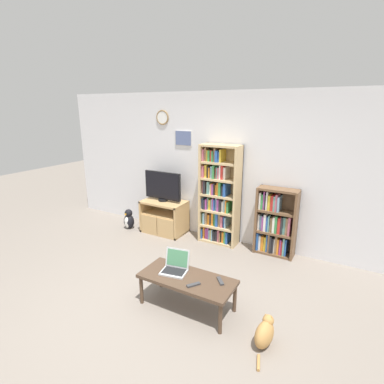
% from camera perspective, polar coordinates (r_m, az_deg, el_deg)
% --- Properties ---
extents(ground_plane, '(18.00, 18.00, 0.00)m').
position_cam_1_polar(ground_plane, '(3.88, -8.63, -21.31)').
color(ground_plane, gray).
extents(wall_back, '(7.11, 0.09, 2.60)m').
position_cam_1_polar(wall_back, '(5.24, 6.69, 4.44)').
color(wall_back, silver).
rests_on(wall_back, ground_plane).
extents(tv_stand, '(0.82, 0.51, 0.62)m').
position_cam_1_polar(tv_stand, '(5.77, -5.37, -4.69)').
color(tv_stand, tan).
rests_on(tv_stand, ground_plane).
extents(television, '(0.76, 0.18, 0.56)m').
position_cam_1_polar(television, '(5.63, -5.61, 1.08)').
color(television, black).
rests_on(television, tv_stand).
extents(bookshelf_tall, '(0.68, 0.32, 1.74)m').
position_cam_1_polar(bookshelf_tall, '(5.21, 5.03, -0.90)').
color(bookshelf_tall, tan).
rests_on(bookshelf_tall, ground_plane).
extents(bookshelf_short, '(0.63, 0.27, 1.11)m').
position_cam_1_polar(bookshelf_short, '(5.04, 15.46, -5.88)').
color(bookshelf_short, brown).
rests_on(bookshelf_short, ground_plane).
extents(coffee_table, '(1.14, 0.50, 0.40)m').
position_cam_1_polar(coffee_table, '(3.68, -0.95, -16.51)').
color(coffee_table, '#4C3828').
rests_on(coffee_table, ground_plane).
extents(laptop, '(0.35, 0.33, 0.25)m').
position_cam_1_polar(laptop, '(3.76, -3.19, -13.90)').
color(laptop, '#B7BABC').
rests_on(laptop, coffee_table).
extents(remote_near_laptop, '(0.13, 0.16, 0.02)m').
position_cam_1_polar(remote_near_laptop, '(3.51, 0.28, -17.25)').
color(remote_near_laptop, '#38383A').
rests_on(remote_near_laptop, coffee_table).
extents(remote_far_from_laptop, '(0.14, 0.15, 0.02)m').
position_cam_1_polar(remote_far_from_laptop, '(3.59, 5.41, -16.51)').
color(remote_far_from_laptop, '#38383A').
rests_on(remote_far_from_laptop, coffee_table).
extents(cat, '(0.20, 0.50, 0.31)m').
position_cam_1_polar(cat, '(3.41, 13.71, -24.62)').
color(cat, '#B78447').
rests_on(cat, ground_plane).
extents(penguin_figurine, '(0.21, 0.19, 0.40)m').
position_cam_1_polar(penguin_figurine, '(6.09, -11.98, -5.20)').
color(penguin_figurine, black).
rests_on(penguin_figurine, ground_plane).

